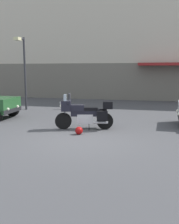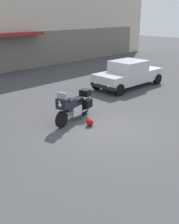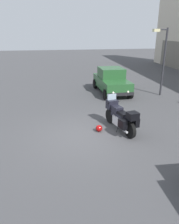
{
  "view_description": "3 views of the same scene",
  "coord_description": "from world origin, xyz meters",
  "px_view_note": "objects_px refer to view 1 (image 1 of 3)",
  "views": [
    {
      "loc": [
        2.33,
        -8.16,
        2.28
      ],
      "look_at": [
        0.13,
        0.62,
        0.84
      ],
      "focal_mm": 42.37,
      "sensor_mm": 36.0,
      "label": 1
    },
    {
      "loc": [
        -7.07,
        -5.93,
        4.1
      ],
      "look_at": [
        -0.4,
        0.6,
        0.64
      ],
      "focal_mm": 42.56,
      "sensor_mm": 36.0,
      "label": 2
    },
    {
      "loc": [
        7.82,
        -1.07,
        3.98
      ],
      "look_at": [
        -0.31,
        0.31,
        0.88
      ],
      "focal_mm": 35.25,
      "sensor_mm": 36.0,
      "label": 3
    }
  ],
  "objects_px": {
    "helmet": "(79,131)",
    "bollard_curbside": "(69,101)",
    "streetlamp_curbside": "(23,65)",
    "motorcycle": "(85,113)"
  },
  "relations": [
    {
      "from": "helmet",
      "to": "bollard_curbside",
      "type": "height_order",
      "value": "bollard_curbside"
    },
    {
      "from": "streetlamp_curbside",
      "to": "bollard_curbside",
      "type": "relative_size",
      "value": 4.3
    },
    {
      "from": "helmet",
      "to": "bollard_curbside",
      "type": "distance_m",
      "value": 6.28
    },
    {
      "from": "helmet",
      "to": "streetlamp_curbside",
      "type": "height_order",
      "value": "streetlamp_curbside"
    },
    {
      "from": "streetlamp_curbside",
      "to": "bollard_curbside",
      "type": "height_order",
      "value": "streetlamp_curbside"
    },
    {
      "from": "helmet",
      "to": "streetlamp_curbside",
      "type": "distance_m",
      "value": 7.17
    },
    {
      "from": "streetlamp_curbside",
      "to": "motorcycle",
      "type": "bearing_deg",
      "value": -40.45
    },
    {
      "from": "streetlamp_curbside",
      "to": "bollard_curbside",
      "type": "xyz_separation_m",
      "value": [
        2.38,
        0.96,
        -2.03
      ]
    },
    {
      "from": "helmet",
      "to": "bollard_curbside",
      "type": "xyz_separation_m",
      "value": [
        -2.3,
        5.84,
        0.36
      ]
    },
    {
      "from": "motorcycle",
      "to": "streetlamp_curbside",
      "type": "bearing_deg",
      "value": -54.22
    }
  ]
}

